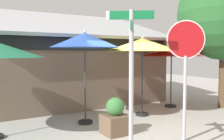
{
  "coord_description": "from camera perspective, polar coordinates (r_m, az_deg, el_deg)",
  "views": [
    {
      "loc": [
        -4.03,
        -5.71,
        2.14
      ],
      "look_at": [
        -0.02,
        1.2,
        1.6
      ],
      "focal_mm": 39.38,
      "sensor_mm": 36.0,
      "label": 1
    }
  ],
  "objects": [
    {
      "name": "ground_plane",
      "position": [
        7.33,
        5.01,
        -13.54
      ],
      "size": [
        28.0,
        28.0,
        0.1
      ],
      "primitive_type": "cube",
      "color": "#ADA8A0"
    },
    {
      "name": "cafe_building",
      "position": [
        11.19,
        -9.37,
        0.62
      ],
      "size": [
        7.77,
        4.98,
        4.25
      ],
      "color": "#705B4C",
      "rests_on": "ground"
    },
    {
      "name": "street_sign_post",
      "position": [
        4.72,
        4.45,
        -0.11
      ],
      "size": [
        0.75,
        0.7,
        2.96
      ],
      "color": "#A8AAB2",
      "rests_on": "ground"
    },
    {
      "name": "stop_sign",
      "position": [
        5.39,
        16.68,
        2.16
      ],
      "size": [
        0.7,
        0.43,
        2.84
      ],
      "color": "#A8AAB2",
      "rests_on": "ground"
    },
    {
      "name": "patio_umbrella_royal_blue_center",
      "position": [
        7.45,
        -6.32,
        6.73
      ],
      "size": [
        2.11,
        2.11,
        2.83
      ],
      "color": "black",
      "rests_on": "ground"
    },
    {
      "name": "patio_umbrella_mustard_right",
      "position": [
        8.45,
        7.1,
        5.73
      ],
      "size": [
        2.53,
        2.53,
        2.72
      ],
      "color": "black",
      "rests_on": "ground"
    },
    {
      "name": "patio_umbrella_crimson_far_right",
      "position": [
        10.01,
        13.64,
        4.1
      ],
      "size": [
        2.45,
        2.45,
        2.47
      ],
      "color": "black",
      "rests_on": "ground"
    },
    {
      "name": "sidewalk_planter",
      "position": [
        6.63,
        0.75,
        -11.1
      ],
      "size": [
        0.64,
        0.64,
        0.98
      ],
      "color": "brown",
      "rests_on": "ground"
    }
  ]
}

